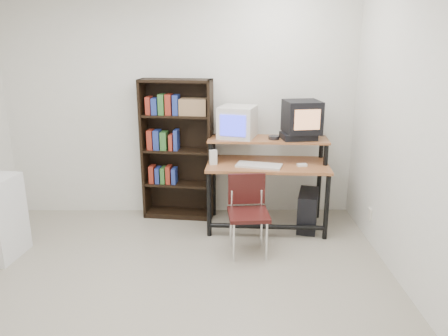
{
  "coord_description": "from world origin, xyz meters",
  "views": [
    {
      "loc": [
        0.47,
        -2.99,
        2.04
      ],
      "look_at": [
        0.49,
        1.1,
        0.81
      ],
      "focal_mm": 35.0,
      "sensor_mm": 36.0,
      "label": 1
    }
  ],
  "objects_px": {
    "computer_desk": "(267,166)",
    "crt_monitor": "(237,122)",
    "school_chair": "(248,206)",
    "pc_tower": "(308,210)",
    "bookshelf": "(178,147)",
    "crt_tv": "(302,117)"
  },
  "relations": [
    {
      "from": "pc_tower",
      "to": "crt_monitor",
      "type": "bearing_deg",
      "value": 177.39
    },
    {
      "from": "computer_desk",
      "to": "crt_monitor",
      "type": "relative_size",
      "value": 2.88
    },
    {
      "from": "crt_tv",
      "to": "bookshelf",
      "type": "xyz_separation_m",
      "value": [
        -1.36,
        0.23,
        -0.39
      ]
    },
    {
      "from": "crt_monitor",
      "to": "crt_tv",
      "type": "bearing_deg",
      "value": 10.71
    },
    {
      "from": "computer_desk",
      "to": "school_chair",
      "type": "distance_m",
      "value": 0.69
    },
    {
      "from": "pc_tower",
      "to": "bookshelf",
      "type": "relative_size",
      "value": 0.28
    },
    {
      "from": "bookshelf",
      "to": "crt_monitor",
      "type": "bearing_deg",
      "value": -4.85
    },
    {
      "from": "computer_desk",
      "to": "crt_monitor",
      "type": "bearing_deg",
      "value": 157.73
    },
    {
      "from": "pc_tower",
      "to": "bookshelf",
      "type": "xyz_separation_m",
      "value": [
        -1.45,
        0.38,
        0.62
      ]
    },
    {
      "from": "crt_monitor",
      "to": "crt_tv",
      "type": "distance_m",
      "value": 0.7
    },
    {
      "from": "computer_desk",
      "to": "bookshelf",
      "type": "bearing_deg",
      "value": 166.75
    },
    {
      "from": "computer_desk",
      "to": "crt_monitor",
      "type": "height_order",
      "value": "crt_monitor"
    },
    {
      "from": "crt_monitor",
      "to": "pc_tower",
      "type": "xyz_separation_m",
      "value": [
        0.78,
        -0.24,
        -0.94
      ]
    },
    {
      "from": "crt_tv",
      "to": "school_chair",
      "type": "height_order",
      "value": "crt_tv"
    },
    {
      "from": "crt_monitor",
      "to": "pc_tower",
      "type": "relative_size",
      "value": 1.03
    },
    {
      "from": "computer_desk",
      "to": "school_chair",
      "type": "bearing_deg",
      "value": -108.07
    },
    {
      "from": "pc_tower",
      "to": "school_chair",
      "type": "distance_m",
      "value": 0.91
    },
    {
      "from": "crt_tv",
      "to": "school_chair",
      "type": "relative_size",
      "value": 0.54
    },
    {
      "from": "crt_tv",
      "to": "school_chair",
      "type": "xyz_separation_m",
      "value": [
        -0.61,
        -0.69,
        -0.75
      ]
    },
    {
      "from": "school_chair",
      "to": "crt_tv",
      "type": "bearing_deg",
      "value": 44.75
    },
    {
      "from": "computer_desk",
      "to": "crt_tv",
      "type": "xyz_separation_m",
      "value": [
        0.36,
        0.08,
        0.52
      ]
    },
    {
      "from": "crt_tv",
      "to": "pc_tower",
      "type": "height_order",
      "value": "crt_tv"
    }
  ]
}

